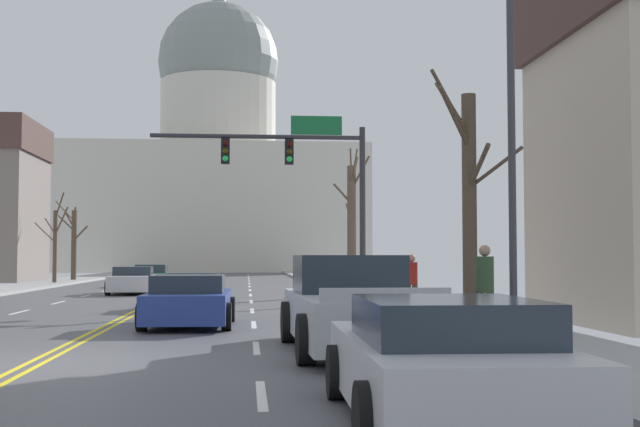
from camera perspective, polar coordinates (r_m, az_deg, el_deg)
ground at (r=13.98m, az=-19.02°, el=-9.64°), size 20.00×180.00×0.20m
signal_gantry at (r=30.61m, az=-1.18°, el=3.13°), size 7.91×0.41×6.75m
street_lamp_right at (r=15.93m, az=12.20°, el=9.15°), size 1.98×0.24×8.34m
capitol_building at (r=96.27m, az=-7.04°, el=2.92°), size 32.85×20.41×33.55m
sedan_near_00 at (r=27.37m, az=-8.77°, el=-5.32°), size 2.07×4.67×1.16m
sedan_near_01 at (r=20.33m, az=-8.99°, el=-6.04°), size 2.17×4.29×1.24m
pickup_truck_near_02 at (r=14.92m, az=2.32°, el=-6.53°), size 2.47×5.81×1.70m
sedan_near_03 at (r=8.61m, az=8.48°, el=-10.12°), size 2.17×4.60×1.27m
sedan_oncoming_00 at (r=38.23m, az=-12.74°, el=-4.55°), size 2.22×4.34×1.22m
sedan_oncoming_01 at (r=47.53m, az=-11.52°, el=-4.24°), size 2.17×4.57×1.22m
bare_tree_00 at (r=35.97m, az=2.20°, el=-0.80°), size 1.56×2.22×6.11m
bare_tree_01 at (r=57.43m, az=-16.58°, el=-1.86°), size 2.37×1.86×5.25m
bare_tree_02 at (r=19.08m, az=10.19°, el=1.02°), size 2.13×2.51×5.79m
bare_tree_03 at (r=51.59m, az=-17.75°, el=-1.87°), size 2.00×1.13×5.29m
pedestrian_00 at (r=16.28m, az=11.29°, el=-4.89°), size 0.35×0.34×1.76m
pedestrian_01 at (r=23.51m, az=6.32°, el=-4.56°), size 0.35×0.34×1.60m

